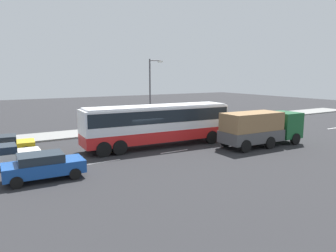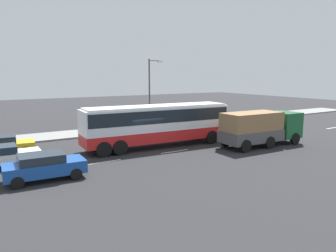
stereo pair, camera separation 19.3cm
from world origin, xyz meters
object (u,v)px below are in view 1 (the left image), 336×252
at_px(pedestrian_near_curb, 147,119).
at_px(street_lamp, 151,89).
at_px(car_white_minivan, 0,156).
at_px(car_yellow_taxi, 2,144).
at_px(coach_bus, 158,121).
at_px(car_blue_saloon, 43,166).
at_px(cargo_truck, 261,127).

relative_size(pedestrian_near_curb, street_lamp, 0.23).
relative_size(car_white_minivan, pedestrian_near_curb, 2.71).
height_order(car_yellow_taxi, pedestrian_near_curb, pedestrian_near_curb).
distance_m(car_yellow_taxi, street_lamp, 15.21).
bearing_deg(coach_bus, street_lamp, 68.38).
bearing_deg(car_blue_saloon, cargo_truck, 1.20).
bearing_deg(street_lamp, car_blue_saloon, -138.85).
bearing_deg(car_yellow_taxi, car_white_minivan, -90.07).
bearing_deg(coach_bus, pedestrian_near_curb, 71.51).
bearing_deg(street_lamp, car_yellow_taxi, -165.32).
relative_size(cargo_truck, car_blue_saloon, 1.71).
bearing_deg(pedestrian_near_curb, car_white_minivan, 171.35).
xyz_separation_m(car_blue_saloon, pedestrian_near_curb, (12.60, 11.84, 0.32)).
distance_m(coach_bus, cargo_truck, 8.40).
relative_size(coach_bus, car_blue_saloon, 2.84).
relative_size(coach_bus, car_yellow_taxi, 2.81).
relative_size(coach_bus, car_white_minivan, 2.69).
xyz_separation_m(coach_bus, street_lamp, (3.39, 7.33, 2.17)).
distance_m(cargo_truck, car_white_minivan, 19.07).
bearing_deg(street_lamp, pedestrian_near_curb, 109.64).
bearing_deg(pedestrian_near_curb, street_lamp, -107.86).
bearing_deg(car_yellow_taxi, car_blue_saloon, -72.78).
height_order(coach_bus, car_blue_saloon, coach_bus).
height_order(car_white_minivan, street_lamp, street_lamp).
distance_m(cargo_truck, car_blue_saloon, 16.75).
distance_m(car_blue_saloon, pedestrian_near_curb, 17.30).
relative_size(coach_bus, cargo_truck, 1.66).
bearing_deg(cargo_truck, car_yellow_taxi, 158.70).
relative_size(car_white_minivan, street_lamp, 0.63).
relative_size(coach_bus, street_lamp, 1.70).
distance_m(car_yellow_taxi, car_blue_saloon, 7.61).
relative_size(cargo_truck, car_white_minivan, 1.63).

